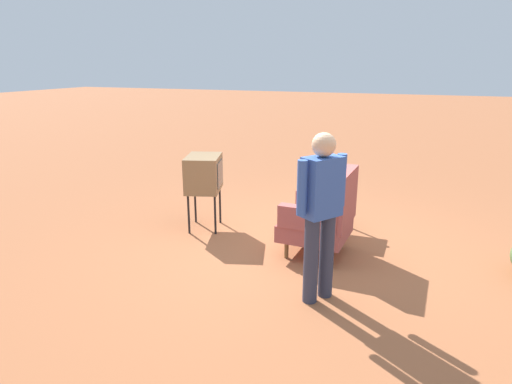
{
  "coord_description": "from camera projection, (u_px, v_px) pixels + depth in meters",
  "views": [
    {
      "loc": [
        4.85,
        1.19,
        2.23
      ],
      "look_at": [
        -0.15,
        -0.74,
        0.65
      ],
      "focal_mm": 30.81,
      "sensor_mm": 36.0,
      "label": 1
    }
  ],
  "objects": [
    {
      "name": "side_table",
      "position": [
        328.0,
        190.0,
        5.97
      ],
      "size": [
        0.56,
        0.56,
        0.67
      ],
      "color": "black",
      "rests_on": "ground"
    },
    {
      "name": "person_standing",
      "position": [
        321.0,
        208.0,
        4.07
      ],
      "size": [
        0.49,
        0.39,
        1.64
      ],
      "color": "#2D3347",
      "rests_on": "ground"
    },
    {
      "name": "armchair",
      "position": [
        324.0,
        216.0,
        5.18
      ],
      "size": [
        0.81,
        0.82,
        1.06
      ],
      "color": "brown",
      "rests_on": "ground"
    },
    {
      "name": "soda_can_blue",
      "position": [
        317.0,
        179.0,
        5.9
      ],
      "size": [
        0.07,
        0.07,
        0.12
      ],
      "primitive_type": "cylinder",
      "color": "blue",
      "rests_on": "side_table"
    },
    {
      "name": "ground_plane",
      "position": [
        308.0,
        252.0,
        5.38
      ],
      "size": [
        60.0,
        60.0,
        0.0
      ],
      "primitive_type": "plane",
      "color": "#A05B38"
    },
    {
      "name": "tv_on_stand",
      "position": [
        204.0,
        174.0,
        5.96
      ],
      "size": [
        0.7,
        0.6,
        1.03
      ],
      "color": "black",
      "rests_on": "ground"
    },
    {
      "name": "bottle_short_clear",
      "position": [
        335.0,
        175.0,
        5.91
      ],
      "size": [
        0.06,
        0.06,
        0.2
      ],
      "primitive_type": "cylinder",
      "color": "silver",
      "rests_on": "side_table"
    },
    {
      "name": "flower_vase",
      "position": [
        333.0,
        169.0,
        6.05
      ],
      "size": [
        0.15,
        0.1,
        0.27
      ],
      "color": "silver",
      "rests_on": "side_table"
    },
    {
      "name": "soda_can_red",
      "position": [
        344.0,
        177.0,
        5.98
      ],
      "size": [
        0.07,
        0.07,
        0.12
      ],
      "primitive_type": "cylinder",
      "color": "red",
      "rests_on": "side_table"
    }
  ]
}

